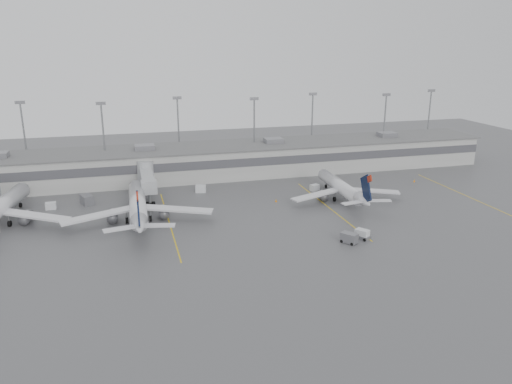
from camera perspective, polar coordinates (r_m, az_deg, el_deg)
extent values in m
plane|color=#4F4F51|center=(84.28, 3.82, -7.90)|extent=(260.00, 260.00, 0.00)
cube|color=#A3A39E|center=(136.29, -4.06, 3.59)|extent=(150.00, 16.00, 8.00)
cube|color=#47474C|center=(128.38, -3.36, 3.23)|extent=(150.00, 0.15, 2.20)
cube|color=#606060|center=(135.42, -4.09, 5.26)|extent=(152.00, 17.00, 0.30)
cube|color=slate|center=(152.74, 14.75, 6.37)|extent=(5.00, 4.00, 1.30)
cylinder|color=gray|center=(144.11, -24.87, 5.23)|extent=(0.44, 0.44, 20.00)
cube|color=slate|center=(142.67, -25.38, 9.24)|extent=(2.40, 0.50, 0.80)
cylinder|color=gray|center=(134.69, -16.95, 5.35)|extent=(0.44, 0.44, 20.00)
cube|color=slate|center=(133.15, -17.33, 9.65)|extent=(2.40, 0.50, 0.80)
cylinder|color=gray|center=(142.80, -8.82, 6.51)|extent=(0.44, 0.44, 20.00)
cube|color=slate|center=(141.35, -9.01, 10.58)|extent=(2.40, 0.50, 0.80)
cylinder|color=gray|center=(139.17, -0.20, 6.44)|extent=(0.44, 0.44, 20.00)
cube|color=slate|center=(137.67, -0.21, 10.62)|extent=(2.40, 0.50, 0.80)
cylinder|color=gray|center=(152.38, 6.40, 7.25)|extent=(0.44, 0.44, 20.00)
cube|color=slate|center=(151.02, 6.53, 11.07)|extent=(2.40, 0.50, 0.80)
cylinder|color=gray|center=(154.25, 14.41, 6.94)|extent=(0.44, 0.44, 20.00)
cube|color=slate|center=(152.91, 14.70, 10.71)|extent=(2.40, 0.50, 0.80)
cylinder|color=gray|center=(171.01, 19.09, 7.49)|extent=(0.44, 0.44, 20.00)
cube|color=slate|center=(169.80, 19.42, 10.88)|extent=(2.40, 0.50, 0.80)
cylinder|color=#989B9D|center=(126.37, -12.49, 1.93)|extent=(4.00, 4.00, 7.00)
cube|color=#989B9D|center=(119.89, -12.34, 1.53)|extent=(2.80, 13.00, 2.60)
cube|color=#989B9D|center=(112.67, -12.12, 0.55)|extent=(3.40, 2.40, 3.00)
cylinder|color=gray|center=(113.50, -12.03, -0.85)|extent=(0.70, 0.70, 2.80)
cube|color=black|center=(113.82, -12.00, -1.36)|extent=(2.20, 1.20, 0.70)
cube|color=yellow|center=(102.78, -9.89, -3.44)|extent=(0.25, 40.00, 0.01)
cube|color=yellow|center=(111.07, 8.37, -1.81)|extent=(0.25, 40.00, 0.01)
cube|color=yellow|center=(128.68, 22.84, -0.37)|extent=(0.25, 40.00, 0.01)
cylinder|color=silver|center=(112.32, -27.21, -1.57)|extent=(7.82, 24.59, 3.33)
cone|color=silver|center=(124.53, -24.89, 0.43)|extent=(3.85, 3.67, 3.33)
cube|color=silver|center=(107.01, -23.93, -2.49)|extent=(14.03, 9.46, 0.39)
cylinder|color=black|center=(121.93, -25.31, -1.35)|extent=(0.57, 1.05, 1.00)
cylinder|color=black|center=(110.30, -26.33, -3.25)|extent=(0.72, 1.29, 1.22)
cylinder|color=silver|center=(105.13, -13.38, -1.27)|extent=(3.76, 24.49, 3.33)
cone|color=silver|center=(118.32, -13.54, 0.75)|extent=(3.39, 3.17, 3.33)
cone|color=silver|center=(91.01, -13.18, -3.83)|extent=(3.43, 5.61, 3.33)
cube|color=silver|center=(102.73, -17.64, -2.57)|extent=(14.65, 6.98, 0.39)
cube|color=silver|center=(102.76, -8.98, -1.96)|extent=(14.59, 7.43, 0.39)
cube|color=black|center=(89.42, -13.31, -2.02)|extent=(0.44, 6.26, 7.26)
cube|color=maroon|center=(87.17, -13.41, -0.52)|extent=(0.37, 2.25, 2.11)
cylinder|color=black|center=(115.51, -13.40, -1.10)|extent=(0.41, 1.01, 1.00)
cylinder|color=black|center=(103.91, -14.54, -3.16)|extent=(0.52, 1.23, 1.22)
cylinder|color=black|center=(103.92, -11.97, -2.98)|extent=(0.52, 1.23, 1.22)
cylinder|color=silver|center=(117.48, 9.57, 0.66)|extent=(3.51, 21.34, 2.90)
cone|color=silver|center=(128.17, 7.51, 2.12)|extent=(2.98, 2.79, 2.90)
cone|color=silver|center=(106.20, 12.26, -1.04)|extent=(3.04, 4.91, 2.90)
cube|color=silver|center=(112.85, 6.92, -0.31)|extent=(12.76, 5.95, 0.34)
cube|color=silver|center=(118.12, 13.09, 0.15)|extent=(12.68, 6.59, 0.34)
cube|color=black|center=(104.97, 12.46, 0.34)|extent=(0.45, 5.45, 6.32)
cube|color=maroon|center=(103.22, 12.85, 1.48)|extent=(0.35, 1.96, 1.84)
cylinder|color=black|center=(125.87, 7.99, 0.66)|extent=(0.36, 0.88, 0.87)
cylinder|color=black|center=(115.69, 8.96, -0.79)|extent=(0.47, 1.08, 1.06)
cylinder|color=black|center=(117.26, 10.79, -0.65)|extent=(0.47, 1.08, 1.06)
cube|color=silver|center=(94.90, 12.03, -4.73)|extent=(2.62, 2.86, 1.82)
cube|color=slate|center=(95.10, 12.01, -5.05)|extent=(3.02, 3.30, 0.71)
cylinder|color=black|center=(94.90, 11.24, -5.09)|extent=(0.50, 0.59, 0.57)
cylinder|color=black|center=(96.23, 11.71, -4.81)|extent=(0.50, 0.59, 0.57)
cylinder|color=black|center=(94.03, 12.31, -5.37)|extent=(0.50, 0.59, 0.57)
cylinder|color=black|center=(95.37, 12.78, -5.08)|extent=(0.50, 0.59, 0.57)
cube|color=slate|center=(92.51, 10.60, -5.16)|extent=(3.07, 3.40, 1.80)
cylinder|color=black|center=(92.66, 9.77, -5.55)|extent=(0.53, 0.62, 0.59)
cylinder|color=black|center=(92.91, 11.37, -5.58)|extent=(0.53, 0.62, 0.59)
cube|color=silver|center=(117.69, -22.39, -1.47)|extent=(2.22, 1.51, 1.55)
cube|color=silver|center=(121.70, -6.34, 0.37)|extent=(2.74, 2.12, 1.73)
cube|color=silver|center=(123.28, 6.72, 0.52)|extent=(2.48, 2.06, 1.50)
cube|color=slate|center=(118.25, -18.76, -0.84)|extent=(3.32, 4.04, 2.18)
cone|color=orange|center=(116.19, -13.38, -1.07)|extent=(0.46, 0.46, 0.73)
cone|color=orange|center=(113.94, 2.30, -0.96)|extent=(0.45, 0.45, 0.71)
cone|color=orange|center=(136.22, 17.65, 1.25)|extent=(0.48, 0.48, 0.76)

